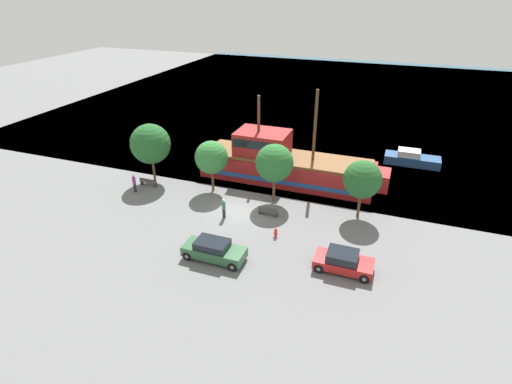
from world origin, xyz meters
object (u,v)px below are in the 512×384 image
fire_hydrant (276,232)px  bench_promenade_west (268,211)px  bench_promenade_east (148,182)px  pedestrian_walking_far (134,183)px  parked_car_curb_front (343,261)px  parked_car_curb_mid (214,250)px  pirate_ship (284,164)px  pedestrian_walking_near (224,208)px  moored_boat_dockside (411,159)px

fire_hydrant → bench_promenade_west: size_ratio=0.46×
bench_promenade_east → pedestrian_walking_far: 1.64m
parked_car_curb_front → parked_car_curb_mid: 9.24m
pirate_ship → pedestrian_walking_near: 9.44m
moored_boat_dockside → fire_hydrant: (-9.76, -18.96, -0.22)m
pirate_ship → pedestrian_walking_far: 14.77m
parked_car_curb_front → pedestrian_walking_near: pedestrian_walking_near is taller
bench_promenade_west → pedestrian_walking_near: bearing=-153.9°
parked_car_curb_mid → pirate_ship: bearing=86.5°
fire_hydrant → pirate_ship: bearing=103.4°
parked_car_curb_front → parked_car_curb_mid: (-9.03, -1.95, 0.03)m
moored_boat_dockside → bench_promenade_east: (-24.37, -14.78, -0.19)m
parked_car_curb_mid → pedestrian_walking_near: (-1.70, 5.53, 0.16)m
parked_car_curb_mid → fire_hydrant: bearing=51.8°
pedestrian_walking_far → parked_car_curb_mid: bearing=-30.7°
pirate_ship → pedestrian_walking_far: pirate_ship is taller
fire_hydrant → bench_promenade_west: bearing=118.9°
pirate_ship → fire_hydrant: size_ratio=24.36×
fire_hydrant → pedestrian_walking_far: (-15.10, 2.69, 0.52)m
fire_hydrant → pedestrian_walking_near: pedestrian_walking_near is taller
fire_hydrant → moored_boat_dockside: bearing=62.8°
pedestrian_walking_far → bench_promenade_east: bearing=72.0°
pirate_ship → fire_hydrant: 10.67m
moored_boat_dockside → bench_promenade_east: size_ratio=3.41×
pirate_ship → parked_car_curb_mid: 14.63m
parked_car_curb_mid → pedestrian_walking_near: pedestrian_walking_near is taller
fire_hydrant → pedestrian_walking_near: bearing=166.0°
moored_boat_dockside → parked_car_curb_front: bearing=-100.9°
pedestrian_walking_far → parked_car_curb_front: bearing=-13.6°
parked_car_curb_mid → bench_promenade_west: bearing=76.5°
fire_hydrant → pedestrian_walking_far: size_ratio=0.42×
pirate_ship → bench_promenade_east: bearing=-153.3°
parked_car_curb_mid → pedestrian_walking_far: pedestrian_walking_far is taller
bench_promenade_east → pedestrian_walking_near: (9.56, -2.92, 0.49)m
pirate_ship → moored_boat_dockside: 15.02m
pedestrian_walking_far → fire_hydrant: bearing=-10.1°
moored_boat_dockside → bench_promenade_west: bearing=-125.4°
pirate_ship → pedestrian_walking_near: (-2.60, -9.04, -0.81)m
moored_boat_dockside → bench_promenade_west: (-11.39, -16.02, -0.19)m
moored_boat_dockside → parked_car_curb_front: 21.67m
bench_promenade_east → pedestrian_walking_far: pedestrian_walking_far is taller
moored_boat_dockside → parked_car_curb_front: moored_boat_dockside is taller
bench_promenade_east → pedestrian_walking_near: 10.00m
moored_boat_dockside → pedestrian_walking_far: size_ratio=3.25×
pirate_ship → parked_car_curb_front: pirate_ship is taller
fire_hydrant → bench_promenade_east: (-14.61, 4.18, 0.03)m
fire_hydrant → pedestrian_walking_far: pedestrian_walking_far is taller
fire_hydrant → pedestrian_walking_near: 5.24m
moored_boat_dockside → fire_hydrant: moored_boat_dockside is taller
bench_promenade_west → pedestrian_walking_far: bearing=-178.9°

